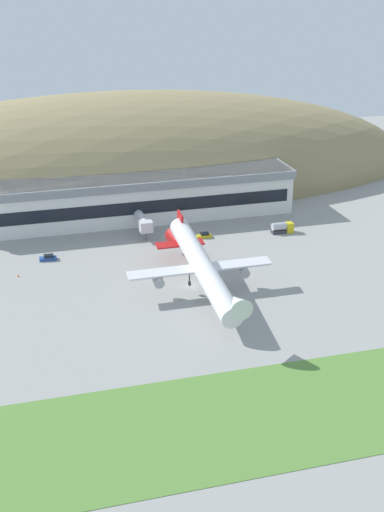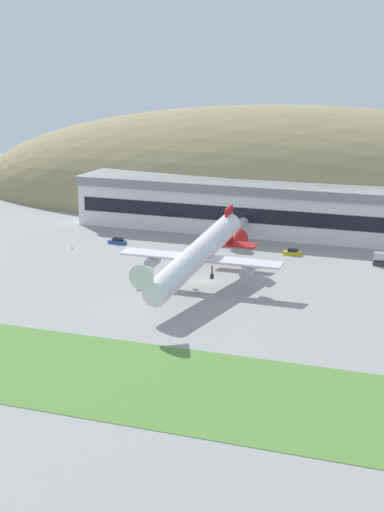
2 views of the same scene
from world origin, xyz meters
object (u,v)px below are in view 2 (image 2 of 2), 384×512
(jetway_0, at_px, (235,228))
(service_car_0, at_px, (117,241))
(traffic_cone_0, at_px, (72,247))
(cargo_airplane, at_px, (198,255))
(service_car_1, at_px, (292,252))
(terminal_building, at_px, (255,203))

(jetway_0, relative_size, service_car_0, 2.67)
(service_car_0, bearing_deg, traffic_cone_0, -133.38)
(cargo_airplane, height_order, service_car_1, cargo_airplane)
(service_car_1, distance_m, traffic_cone_0, 51.42)
(jetway_0, relative_size, cargo_airplane, 0.22)
(jetway_0, height_order, traffic_cone_0, jetway_0)
(service_car_0, distance_m, traffic_cone_0, 11.38)
(service_car_0, bearing_deg, cargo_airplane, -42.52)
(terminal_building, distance_m, service_car_1, 26.52)
(cargo_airplane, bearing_deg, service_car_1, 72.58)
(service_car_0, distance_m, service_car_1, 42.27)
(cargo_airplane, height_order, traffic_cone_0, cargo_airplane)
(terminal_building, relative_size, service_car_0, 21.41)
(traffic_cone_0, bearing_deg, cargo_airplane, -27.72)
(jetway_0, xyz_separation_m, service_car_1, (15.52, -5.64, -3.40))
(terminal_building, height_order, jetway_0, terminal_building)
(terminal_building, bearing_deg, traffic_cone_0, -136.22)
(cargo_airplane, xyz_separation_m, traffic_cone_0, (-39.43, 20.72, -6.51))
(terminal_building, distance_m, jetway_0, 15.34)
(service_car_1, bearing_deg, cargo_airplane, -107.42)
(terminal_building, xyz_separation_m, traffic_cone_0, (-34.60, -33.15, -7.06))
(jetway_0, bearing_deg, service_car_0, -159.51)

